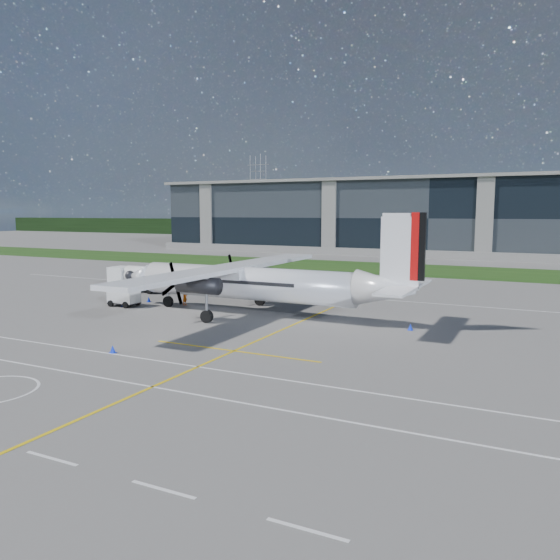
{
  "coord_description": "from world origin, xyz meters",
  "views": [
    {
      "loc": [
        20.62,
        -35.09,
        8.83
      ],
      "look_at": [
        -0.05,
        6.82,
        2.94
      ],
      "focal_mm": 35.0,
      "sensor_mm": 36.0,
      "label": 1
    }
  ],
  "objects_px": {
    "safety_cone_stbdwing": "(301,288)",
    "safety_cone_nose_stbd": "(149,299)",
    "safety_cone_nose_port": "(123,304)",
    "turboprop_aircraft": "(256,264)",
    "safety_cone_tail": "(410,327)",
    "pylon_west": "(258,195)",
    "baggage_tug": "(124,297)",
    "safety_cone_portwing": "(113,349)",
    "fuel_tanker_truck": "(135,278)",
    "ground_crew_person": "(185,296)"
  },
  "relations": [
    {
      "from": "turboprop_aircraft",
      "to": "safety_cone_nose_port",
      "type": "relative_size",
      "value": 58.42
    },
    {
      "from": "fuel_tanker_truck",
      "to": "ground_crew_person",
      "type": "height_order",
      "value": "fuel_tanker_truck"
    },
    {
      "from": "safety_cone_nose_stbd",
      "to": "safety_cone_tail",
      "type": "xyz_separation_m",
      "value": [
        26.04,
        -1.53,
        0.0
      ]
    },
    {
      "from": "ground_crew_person",
      "to": "safety_cone_tail",
      "type": "height_order",
      "value": "ground_crew_person"
    },
    {
      "from": "pylon_west",
      "to": "ground_crew_person",
      "type": "xyz_separation_m",
      "value": [
        69.95,
        -143.3,
        -14.11
      ]
    },
    {
      "from": "safety_cone_stbdwing",
      "to": "safety_cone_nose_port",
      "type": "relative_size",
      "value": 1.0
    },
    {
      "from": "safety_cone_portwing",
      "to": "safety_cone_stbdwing",
      "type": "bearing_deg",
      "value": 90.81
    },
    {
      "from": "turboprop_aircraft",
      "to": "safety_cone_stbdwing",
      "type": "relative_size",
      "value": 58.42
    },
    {
      "from": "safety_cone_stbdwing",
      "to": "safety_cone_nose_stbd",
      "type": "bearing_deg",
      "value": -127.37
    },
    {
      "from": "baggage_tug",
      "to": "ground_crew_person",
      "type": "relative_size",
      "value": 1.67
    },
    {
      "from": "safety_cone_nose_stbd",
      "to": "safety_cone_portwing",
      "type": "xyz_separation_m",
      "value": [
        10.79,
        -16.44,
        0.0
      ]
    },
    {
      "from": "safety_cone_portwing",
      "to": "pylon_west",
      "type": "bearing_deg",
      "value": 115.56
    },
    {
      "from": "turboprop_aircraft",
      "to": "fuel_tanker_truck",
      "type": "distance_m",
      "value": 20.43
    },
    {
      "from": "safety_cone_nose_port",
      "to": "safety_cone_nose_stbd",
      "type": "bearing_deg",
      "value": 82.33
    },
    {
      "from": "safety_cone_stbdwing",
      "to": "safety_cone_nose_stbd",
      "type": "height_order",
      "value": "same"
    },
    {
      "from": "pylon_west",
      "to": "safety_cone_nose_stbd",
      "type": "distance_m",
      "value": 158.35
    },
    {
      "from": "baggage_tug",
      "to": "safety_cone_nose_stbd",
      "type": "distance_m",
      "value": 3.03
    },
    {
      "from": "turboprop_aircraft",
      "to": "safety_cone_tail",
      "type": "height_order",
      "value": "turboprop_aircraft"
    },
    {
      "from": "pylon_west",
      "to": "safety_cone_tail",
      "type": "bearing_deg",
      "value": -57.68
    },
    {
      "from": "fuel_tanker_truck",
      "to": "safety_cone_nose_stbd",
      "type": "height_order",
      "value": "fuel_tanker_truck"
    },
    {
      "from": "safety_cone_tail",
      "to": "baggage_tug",
      "type": "bearing_deg",
      "value": -177.0
    },
    {
      "from": "pylon_west",
      "to": "baggage_tug",
      "type": "height_order",
      "value": "pylon_west"
    },
    {
      "from": "ground_crew_person",
      "to": "baggage_tug",
      "type": "bearing_deg",
      "value": 123.07
    },
    {
      "from": "safety_cone_stbdwing",
      "to": "safety_cone_portwing",
      "type": "height_order",
      "value": "same"
    },
    {
      "from": "pylon_west",
      "to": "safety_cone_tail",
      "type": "relative_size",
      "value": 60.0
    },
    {
      "from": "turboprop_aircraft",
      "to": "safety_cone_portwing",
      "type": "xyz_separation_m",
      "value": [
        -2.09,
        -15.0,
        -4.13
      ]
    },
    {
      "from": "baggage_tug",
      "to": "safety_cone_portwing",
      "type": "xyz_separation_m",
      "value": [
        11.28,
        -13.52,
        -0.64
      ]
    },
    {
      "from": "turboprop_aircraft",
      "to": "safety_cone_stbdwing",
      "type": "height_order",
      "value": "turboprop_aircraft"
    },
    {
      "from": "fuel_tanker_truck",
      "to": "safety_cone_portwing",
      "type": "relative_size",
      "value": 15.08
    },
    {
      "from": "baggage_tug",
      "to": "safety_cone_tail",
      "type": "relative_size",
      "value": 5.97
    },
    {
      "from": "safety_cone_nose_stbd",
      "to": "safety_cone_nose_port",
      "type": "distance_m",
      "value": 3.14
    },
    {
      "from": "safety_cone_tail",
      "to": "safety_cone_nose_port",
      "type": "height_order",
      "value": "same"
    },
    {
      "from": "baggage_tug",
      "to": "ground_crew_person",
      "type": "xyz_separation_m",
      "value": [
        4.81,
        2.97,
        -0.0
      ]
    },
    {
      "from": "turboprop_aircraft",
      "to": "safety_cone_tail",
      "type": "relative_size",
      "value": 58.42
    },
    {
      "from": "safety_cone_nose_stbd",
      "to": "turboprop_aircraft",
      "type": "bearing_deg",
      "value": -6.39
    },
    {
      "from": "safety_cone_nose_stbd",
      "to": "safety_cone_tail",
      "type": "height_order",
      "value": "same"
    },
    {
      "from": "ground_crew_person",
      "to": "safety_cone_stbdwing",
      "type": "relative_size",
      "value": 3.57
    },
    {
      "from": "turboprop_aircraft",
      "to": "ground_crew_person",
      "type": "distance_m",
      "value": 9.36
    },
    {
      "from": "fuel_tanker_truck",
      "to": "turboprop_aircraft",
      "type": "bearing_deg",
      "value": -19.06
    },
    {
      "from": "pylon_west",
      "to": "baggage_tug",
      "type": "bearing_deg",
      "value": -66.0
    },
    {
      "from": "turboprop_aircraft",
      "to": "safety_cone_stbdwing",
      "type": "xyz_separation_m",
      "value": [
        -2.52,
        15.01,
        -4.13
      ]
    },
    {
      "from": "safety_cone_stbdwing",
      "to": "safety_cone_nose_stbd",
      "type": "distance_m",
      "value": 17.07
    },
    {
      "from": "baggage_tug",
      "to": "safety_cone_portwing",
      "type": "relative_size",
      "value": 5.97
    },
    {
      "from": "fuel_tanker_truck",
      "to": "safety_cone_portwing",
      "type": "bearing_deg",
      "value": -51.79
    },
    {
      "from": "safety_cone_tail",
      "to": "safety_cone_portwing",
      "type": "relative_size",
      "value": 1.0
    },
    {
      "from": "pylon_west",
      "to": "fuel_tanker_truck",
      "type": "bearing_deg",
      "value": -66.74
    },
    {
      "from": "turboprop_aircraft",
      "to": "safety_cone_nose_stbd",
      "type": "bearing_deg",
      "value": 173.61
    },
    {
      "from": "pylon_west",
      "to": "fuel_tanker_truck",
      "type": "relative_size",
      "value": 3.98
    },
    {
      "from": "turboprop_aircraft",
      "to": "safety_cone_nose_stbd",
      "type": "distance_m",
      "value": 13.6
    },
    {
      "from": "fuel_tanker_truck",
      "to": "safety_cone_nose_port",
      "type": "relative_size",
      "value": 15.08
    }
  ]
}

